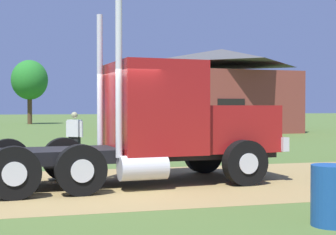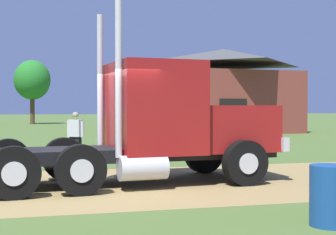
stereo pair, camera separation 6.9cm
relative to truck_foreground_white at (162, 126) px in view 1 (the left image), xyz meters
name	(u,v)px [view 1 (the left image)]	position (x,y,z in m)	size (l,w,h in m)	color
ground_plane	(95,186)	(-1.55, -0.19, -1.29)	(200.00, 200.00, 0.00)	#4E682E
dirt_track	(95,186)	(-1.55, -0.19, -1.28)	(120.00, 5.71, 0.01)	#9A804C
truck_foreground_white	(162,126)	(0.00, 0.00, 0.00)	(7.16, 3.07, 3.91)	black
visitor_far_side	(74,135)	(-1.57, 5.15, -0.46)	(0.51, 0.45, 1.56)	silver
steel_barrel	(332,195)	(1.35, -4.74, -0.84)	(0.59, 0.59, 0.89)	#19478C
shed_building	(222,92)	(9.69, 21.39, 1.44)	(9.06, 8.83, 5.66)	brown
tree_right	(30,80)	(-3.16, 39.78, 2.98)	(3.51, 3.51, 6.24)	#513823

